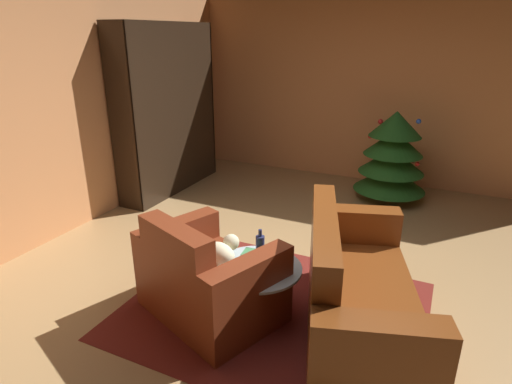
# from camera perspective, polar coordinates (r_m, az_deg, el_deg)

# --- Properties ---
(ground_plane) EXTENTS (7.73, 7.73, 0.00)m
(ground_plane) POSITION_cam_1_polar(r_m,az_deg,el_deg) (3.88, 5.00, -12.42)
(ground_plane) COLOR #AA8352
(wall_back) EXTENTS (5.50, 0.06, 2.68)m
(wall_back) POSITION_cam_1_polar(r_m,az_deg,el_deg) (6.46, 15.73, 13.08)
(wall_back) COLOR #D48851
(wall_back) RESTS_ON ground
(wall_left) EXTENTS (0.06, 6.56, 2.68)m
(wall_left) POSITION_cam_1_polar(r_m,az_deg,el_deg) (4.94, -26.01, 9.64)
(wall_left) COLOR #D48851
(wall_left) RESTS_ON ground
(area_rug) EXTENTS (2.32, 1.89, 0.01)m
(area_rug) POSITION_cam_1_polar(r_m,az_deg,el_deg) (3.57, 2.41, -15.54)
(area_rug) COLOR maroon
(area_rug) RESTS_ON ground
(bookshelf_unit) EXTENTS (0.39, 1.80, 2.25)m
(bookshelf_unit) POSITION_cam_1_polar(r_m,az_deg,el_deg) (6.07, -11.14, 10.84)
(bookshelf_unit) COLOR black
(bookshelf_unit) RESTS_ON ground
(armchair_red) EXTENTS (1.25, 1.09, 0.85)m
(armchair_red) POSITION_cam_1_polar(r_m,az_deg,el_deg) (3.39, -6.52, -11.69)
(armchair_red) COLOR maroon
(armchair_red) RESTS_ON ground
(couch_red) EXTENTS (1.21, 1.84, 0.95)m
(couch_red) POSITION_cam_1_polar(r_m,az_deg,el_deg) (3.20, 13.21, -13.86)
(couch_red) COLOR brown
(couch_red) RESTS_ON ground
(coffee_table) EXTENTS (0.70, 0.70, 0.42)m
(coffee_table) POSITION_cam_1_polar(r_m,az_deg,el_deg) (3.34, 0.14, -10.64)
(coffee_table) COLOR black
(coffee_table) RESTS_ON ground
(book_stack_on_table) EXTENTS (0.21, 0.19, 0.10)m
(book_stack_on_table) POSITION_cam_1_polar(r_m,az_deg,el_deg) (3.34, -0.46, -8.94)
(book_stack_on_table) COLOR gray
(book_stack_on_table) RESTS_ON coffee_table
(bottle_on_table) EXTENTS (0.07, 0.07, 0.23)m
(bottle_on_table) POSITION_cam_1_polar(r_m,az_deg,el_deg) (3.44, 0.56, -7.15)
(bottle_on_table) COLOR #272B50
(bottle_on_table) RESTS_ON coffee_table
(decorated_tree) EXTENTS (0.93, 0.93, 1.19)m
(decorated_tree) POSITION_cam_1_polar(r_m,az_deg,el_deg) (5.81, 17.90, 4.58)
(decorated_tree) COLOR brown
(decorated_tree) RESTS_ON ground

